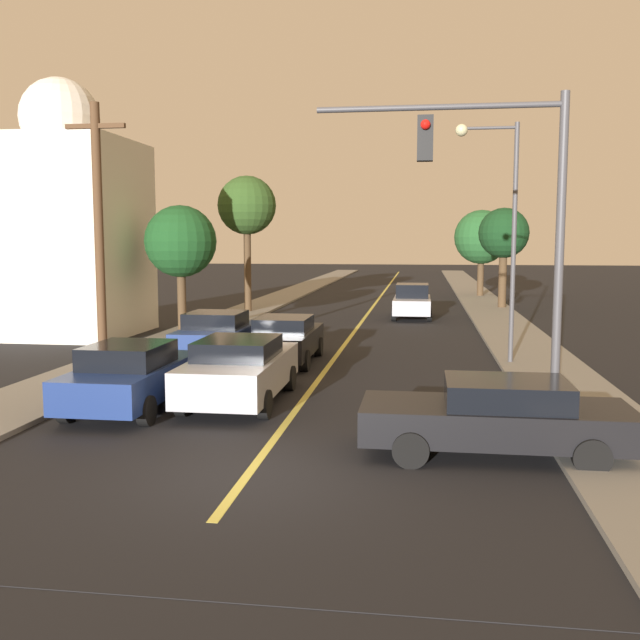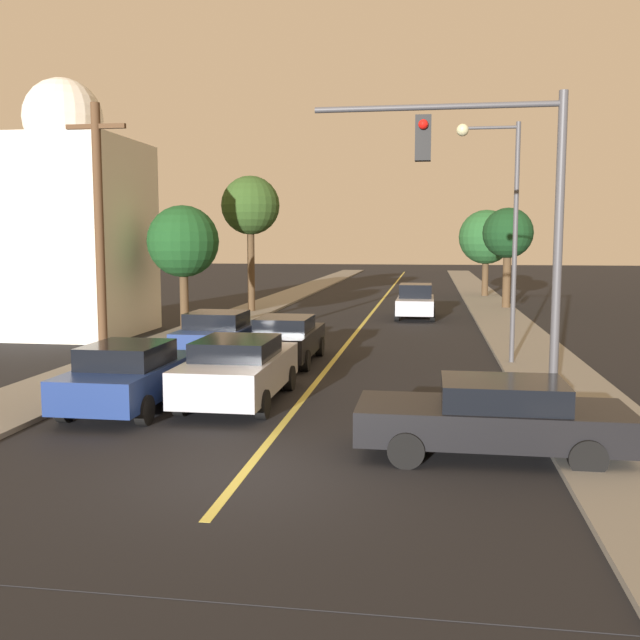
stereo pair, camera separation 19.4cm
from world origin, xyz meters
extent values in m
plane|color=black|center=(0.00, 0.00, 0.00)|extent=(200.00, 200.00, 0.00)
cube|color=black|center=(0.00, 36.00, 0.01)|extent=(10.07, 80.00, 0.01)
cube|color=#D1C14C|center=(0.00, 36.00, 0.01)|extent=(0.16, 76.00, 0.00)
cube|color=gray|center=(-6.29, 36.00, 0.06)|extent=(2.50, 80.00, 0.12)
cube|color=gray|center=(6.29, 36.00, 0.06)|extent=(2.50, 80.00, 0.12)
cube|color=#A5A8B2|center=(-1.41, 4.98, 0.71)|extent=(1.89, 4.66, 0.78)
cube|color=black|center=(-1.41, 4.80, 1.31)|extent=(1.66, 2.10, 0.43)
cylinder|color=black|center=(-2.31, 6.43, 0.32)|extent=(0.22, 0.63, 0.63)
cylinder|color=black|center=(-0.51, 6.43, 0.32)|extent=(0.22, 0.63, 0.63)
cylinder|color=black|center=(-2.31, 3.54, 0.32)|extent=(0.22, 0.63, 0.63)
cylinder|color=black|center=(-0.51, 3.54, 0.32)|extent=(0.22, 0.63, 0.63)
cube|color=black|center=(-1.41, 10.44, 0.66)|extent=(1.78, 4.40, 0.69)
cube|color=black|center=(-1.41, 10.27, 1.22)|extent=(1.56, 1.98, 0.44)
cylinder|color=black|center=(-2.25, 11.81, 0.31)|extent=(0.22, 0.62, 0.62)
cylinder|color=black|center=(-0.57, 11.81, 0.31)|extent=(0.22, 0.62, 0.62)
cylinder|color=black|center=(-2.25, 9.08, 0.31)|extent=(0.22, 0.62, 0.62)
cylinder|color=black|center=(-0.57, 9.08, 0.31)|extent=(0.22, 0.62, 0.62)
cube|color=navy|center=(-3.63, 4.00, 0.66)|extent=(1.81, 4.31, 0.70)
cube|color=black|center=(-3.63, 3.83, 1.26)|extent=(1.59, 1.94, 0.48)
cylinder|color=black|center=(-4.49, 5.33, 0.31)|extent=(0.22, 0.63, 0.63)
cylinder|color=black|center=(-2.77, 5.33, 0.31)|extent=(0.22, 0.63, 0.63)
cylinder|color=black|center=(-4.49, 2.66, 0.31)|extent=(0.22, 0.63, 0.63)
cylinder|color=black|center=(-2.77, 2.66, 0.31)|extent=(0.22, 0.63, 0.63)
cube|color=navy|center=(-3.63, 10.71, 0.71)|extent=(1.92, 3.96, 0.66)
cube|color=black|center=(-3.63, 10.55, 1.28)|extent=(1.69, 1.78, 0.49)
cylinder|color=black|center=(-4.54, 11.94, 0.37)|extent=(0.22, 0.75, 0.75)
cylinder|color=black|center=(-2.71, 11.94, 0.37)|extent=(0.22, 0.75, 0.75)
cylinder|color=black|center=(-4.54, 9.48, 0.37)|extent=(0.22, 0.75, 0.75)
cylinder|color=black|center=(-2.71, 9.48, 0.37)|extent=(0.22, 0.75, 0.75)
cube|color=#A5A8B2|center=(2.27, 23.60, 0.66)|extent=(1.73, 4.37, 0.69)
cube|color=black|center=(2.27, 23.78, 1.33)|extent=(1.52, 1.97, 0.64)
cylinder|color=black|center=(3.09, 22.25, 0.32)|extent=(0.22, 0.63, 0.63)
cylinder|color=black|center=(1.45, 22.25, 0.32)|extent=(0.22, 0.63, 0.63)
cylinder|color=black|center=(3.09, 24.96, 0.32)|extent=(0.22, 0.63, 0.63)
cylinder|color=black|center=(1.45, 24.96, 0.32)|extent=(0.22, 0.63, 0.63)
cube|color=black|center=(4.01, 1.60, 0.61)|extent=(4.63, 1.83, 0.60)
cube|color=black|center=(4.20, 1.60, 1.13)|extent=(2.08, 1.61, 0.45)
cylinder|color=black|center=(2.58, 0.73, 0.31)|extent=(0.62, 0.22, 0.62)
cylinder|color=black|center=(2.58, 2.47, 0.31)|extent=(0.62, 0.22, 0.62)
cylinder|color=black|center=(5.45, 0.73, 0.31)|extent=(0.62, 0.22, 0.62)
cylinder|color=black|center=(5.45, 2.47, 0.31)|extent=(0.62, 0.22, 0.62)
cylinder|color=#47474C|center=(5.44, 4.03, 3.39)|extent=(0.18, 0.18, 6.53)
cylinder|color=#47474C|center=(2.98, 4.03, 6.40)|extent=(4.90, 0.12, 0.12)
cube|color=black|center=(2.74, 4.03, 5.79)|extent=(0.32, 0.28, 0.90)
sphere|color=red|center=(2.74, 3.85, 6.04)|extent=(0.20, 0.20, 0.20)
cylinder|color=#47474C|center=(5.39, 10.91, 3.64)|extent=(0.14, 0.14, 7.03)
cylinder|color=#47474C|center=(4.59, 10.91, 7.00)|extent=(1.59, 0.09, 0.09)
sphere|color=beige|center=(3.80, 10.91, 6.95)|extent=(0.36, 0.36, 0.36)
cylinder|color=#513823|center=(-5.64, 6.85, 3.69)|extent=(0.24, 0.24, 7.14)
cube|color=#513823|center=(-5.64, 6.85, 6.66)|extent=(1.60, 0.12, 0.12)
cylinder|color=#4C3823|center=(-6.56, 15.84, 1.43)|extent=(0.33, 0.33, 2.61)
sphere|color=#19471E|center=(-6.56, 15.84, 3.71)|extent=(2.78, 2.78, 2.78)
cylinder|color=#4C3823|center=(-6.14, 24.82, 2.30)|extent=(0.36, 0.36, 4.35)
sphere|color=#2D4C1E|center=(-6.14, 24.82, 5.51)|extent=(2.97, 2.97, 2.97)
cylinder|color=#4C3823|center=(7.04, 28.80, 1.65)|extent=(0.43, 0.43, 3.07)
sphere|color=#143819|center=(7.04, 28.80, 4.13)|extent=(2.70, 2.70, 2.70)
cylinder|color=#4C3823|center=(6.52, 37.01, 1.42)|extent=(0.41, 0.41, 2.60)
sphere|color=#235628|center=(6.52, 37.01, 3.95)|extent=(3.52, 3.52, 3.52)
cube|color=silver|center=(-11.27, 15.73, 3.81)|extent=(5.47, 5.47, 7.63)
sphere|color=silver|center=(-11.27, 15.73, 8.46)|extent=(3.03, 3.03, 3.03)
camera|label=1|loc=(2.72, -10.81, 3.76)|focal=40.00mm
camera|label=2|loc=(2.91, -10.78, 3.76)|focal=40.00mm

